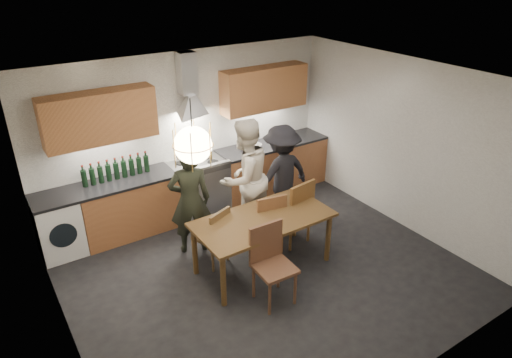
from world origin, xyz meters
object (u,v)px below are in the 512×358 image
wine_bottles (116,169)px  chair_front (270,258)px  chair_back_left (215,234)px  stock_pot (280,137)px  mixing_bowl (251,146)px  person_right (281,174)px  person_left (190,201)px  person_mid (245,178)px  dining_table (263,224)px

wine_bottles → chair_front: bearing=-67.7°
chair_back_left → stock_pot: stock_pot is taller
stock_pot → chair_front: bearing=-127.8°
mixing_bowl → person_right: bearing=-91.5°
chair_front → wine_bottles: bearing=114.4°
person_right → stock_pot: person_right is taller
chair_back_left → chair_front: size_ratio=0.86×
person_left → chair_front: bearing=120.9°
person_mid → chair_front: bearing=56.6°
person_mid → chair_back_left: bearing=19.8°
mixing_bowl → chair_back_left: bearing=-136.2°
chair_front → stock_pot: size_ratio=5.54×
mixing_bowl → dining_table: bearing=-118.3°
stock_pot → chair_back_left: bearing=-145.1°
dining_table → person_right: person_right is taller
chair_back_left → person_right: bearing=178.5°
person_left → person_right: person_left is taller
person_left → stock_pot: size_ratio=8.85×
person_mid → person_right: size_ratio=1.15×
mixing_bowl → person_mid: bearing=-127.2°
mixing_bowl → stock_pot: size_ratio=1.82×
person_left → wine_bottles: 1.27m
dining_table → mixing_bowl: mixing_bowl is taller
dining_table → wine_bottles: 2.36m
person_right → wine_bottles: size_ratio=1.58×
chair_front → person_mid: (0.55, 1.46, 0.33)m
chair_back_left → chair_front: (0.24, -0.95, 0.08)m
dining_table → wine_bottles: bearing=123.1°
chair_back_left → mixing_bowl: 2.12m
stock_pot → wine_bottles: (-2.93, 0.05, 0.10)m
chair_back_left → wine_bottles: (-0.78, 1.55, 0.57)m
person_right → mixing_bowl: person_right is taller
chair_front → person_left: 1.52m
person_left → mixing_bowl: bearing=-132.6°
chair_front → person_mid: bearing=71.6°
chair_back_left → mixing_bowl: bearing=-157.2°
dining_table → person_left: bearing=123.9°
chair_front → stock_pot: 3.12m
dining_table → chair_front: chair_front is taller
person_right → mixing_bowl: size_ratio=4.80×
chair_back_left → person_right: size_ratio=0.55×
chair_front → person_right: (1.23, 1.48, 0.22)m
chair_front → person_right: 1.94m
chair_back_left → person_left: 0.60m
person_left → person_mid: size_ratio=0.88×
dining_table → stock_pot: stock_pot is taller
chair_back_left → person_left: person_left is taller
person_left → stock_pot: bearing=-139.0°
chair_back_left → stock_pot: 2.65m
dining_table → chair_front: size_ratio=1.83×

